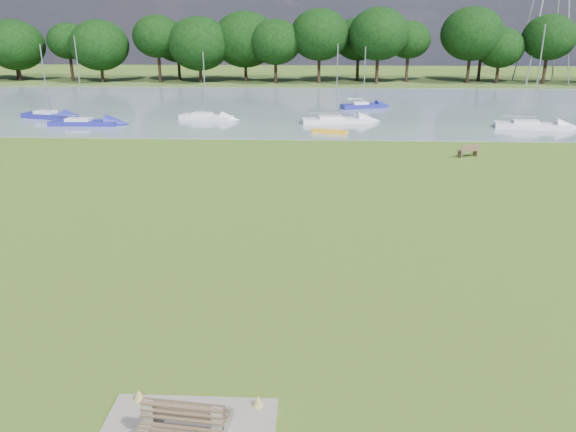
{
  "coord_description": "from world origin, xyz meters",
  "views": [
    {
      "loc": [
        2.92,
        -24.59,
        9.32
      ],
      "look_at": [
        1.86,
        -2.0,
        1.53
      ],
      "focal_mm": 35.0,
      "sensor_mm": 36.0,
      "label": 1
    }
  ],
  "objects_px": {
    "bench_pair": "(184,424)",
    "sailboat_6": "(205,115)",
    "sailboat_0": "(49,114)",
    "sailboat_5": "(363,104)",
    "riverbank_bench": "(469,151)",
    "sailboat_4": "(83,121)",
    "sailboat_3": "(531,123)",
    "kayak": "(330,132)",
    "sailboat_2": "(335,119)"
  },
  "relations": [
    {
      "from": "sailboat_0",
      "to": "sailboat_3",
      "type": "height_order",
      "value": "sailboat_3"
    },
    {
      "from": "sailboat_0",
      "to": "sailboat_6",
      "type": "relative_size",
      "value": 1.1
    },
    {
      "from": "sailboat_6",
      "to": "kayak",
      "type": "bearing_deg",
      "value": -14.82
    },
    {
      "from": "sailboat_3",
      "to": "sailboat_0",
      "type": "bearing_deg",
      "value": -174.89
    },
    {
      "from": "sailboat_3",
      "to": "sailboat_4",
      "type": "distance_m",
      "value": 42.15
    },
    {
      "from": "riverbank_bench",
      "to": "sailboat_0",
      "type": "relative_size",
      "value": 0.22
    },
    {
      "from": "sailboat_5",
      "to": "riverbank_bench",
      "type": "bearing_deg",
      "value": -94.77
    },
    {
      "from": "riverbank_bench",
      "to": "sailboat_5",
      "type": "xyz_separation_m",
      "value": [
        -5.8,
        24.34,
        0.01
      ]
    },
    {
      "from": "kayak",
      "to": "sailboat_3",
      "type": "height_order",
      "value": "sailboat_3"
    },
    {
      "from": "riverbank_bench",
      "to": "kayak",
      "type": "bearing_deg",
      "value": 116.96
    },
    {
      "from": "sailboat_2",
      "to": "sailboat_6",
      "type": "relative_size",
      "value": 1.12
    },
    {
      "from": "bench_pair",
      "to": "sailboat_2",
      "type": "bearing_deg",
      "value": 89.99
    },
    {
      "from": "sailboat_4",
      "to": "sailboat_6",
      "type": "relative_size",
      "value": 1.23
    },
    {
      "from": "sailboat_0",
      "to": "sailboat_6",
      "type": "height_order",
      "value": "sailboat_0"
    },
    {
      "from": "kayak",
      "to": "sailboat_6",
      "type": "distance_m",
      "value": 14.16
    },
    {
      "from": "sailboat_6",
      "to": "bench_pair",
      "type": "bearing_deg",
      "value": -65.93
    },
    {
      "from": "sailboat_0",
      "to": "sailboat_4",
      "type": "bearing_deg",
      "value": -20.64
    },
    {
      "from": "bench_pair",
      "to": "sailboat_6",
      "type": "distance_m",
      "value": 46.51
    },
    {
      "from": "riverbank_bench",
      "to": "kayak",
      "type": "distance_m",
      "value": 13.18
    },
    {
      "from": "riverbank_bench",
      "to": "sailboat_0",
      "type": "bearing_deg",
      "value": 135.97
    },
    {
      "from": "sailboat_0",
      "to": "bench_pair",
      "type": "bearing_deg",
      "value": -46.34
    },
    {
      "from": "bench_pair",
      "to": "sailboat_4",
      "type": "relative_size",
      "value": 0.25
    },
    {
      "from": "riverbank_bench",
      "to": "sailboat_5",
      "type": "distance_m",
      "value": 25.02
    },
    {
      "from": "sailboat_2",
      "to": "sailboat_5",
      "type": "xyz_separation_m",
      "value": [
        3.49,
        10.13,
        0.05
      ]
    },
    {
      "from": "sailboat_3",
      "to": "sailboat_6",
      "type": "distance_m",
      "value": 31.24
    },
    {
      "from": "bench_pair",
      "to": "sailboat_6",
      "type": "relative_size",
      "value": 0.31
    },
    {
      "from": "bench_pair",
      "to": "sailboat_0",
      "type": "xyz_separation_m",
      "value": [
        -24.27,
        45.91,
        -0.03
      ]
    },
    {
      "from": "sailboat_5",
      "to": "sailboat_4",
      "type": "bearing_deg",
      "value": -173.83
    },
    {
      "from": "sailboat_2",
      "to": "sailboat_3",
      "type": "distance_m",
      "value": 18.14
    },
    {
      "from": "sailboat_6",
      "to": "sailboat_5",
      "type": "bearing_deg",
      "value": 42.23
    },
    {
      "from": "sailboat_3",
      "to": "sailboat_2",
      "type": "bearing_deg",
      "value": -177.55
    },
    {
      "from": "sailboat_3",
      "to": "bench_pair",
      "type": "bearing_deg",
      "value": -109.01
    },
    {
      "from": "sailboat_4",
      "to": "sailboat_2",
      "type": "bearing_deg",
      "value": 4.48
    },
    {
      "from": "sailboat_4",
      "to": "sailboat_3",
      "type": "bearing_deg",
      "value": -0.92
    },
    {
      "from": "riverbank_bench",
      "to": "sailboat_2",
      "type": "xyz_separation_m",
      "value": [
        -9.29,
        14.21,
        -0.03
      ]
    },
    {
      "from": "kayak",
      "to": "bench_pair",
      "type": "bearing_deg",
      "value": -78.88
    },
    {
      "from": "bench_pair",
      "to": "kayak",
      "type": "relative_size",
      "value": 0.66
    },
    {
      "from": "sailboat_4",
      "to": "sailboat_5",
      "type": "height_order",
      "value": "sailboat_4"
    },
    {
      "from": "sailboat_5",
      "to": "sailboat_2",
      "type": "bearing_deg",
      "value": -127.18
    },
    {
      "from": "sailboat_5",
      "to": "kayak",
      "type": "bearing_deg",
      "value": -122.94
    },
    {
      "from": "riverbank_bench",
      "to": "sailboat_2",
      "type": "height_order",
      "value": "sailboat_2"
    },
    {
      "from": "sailboat_0",
      "to": "sailboat_4",
      "type": "xyz_separation_m",
      "value": [
        5.09,
        -3.75,
        -0.06
      ]
    },
    {
      "from": "bench_pair",
      "to": "sailboat_6",
      "type": "height_order",
      "value": "sailboat_6"
    },
    {
      "from": "bench_pair",
      "to": "kayak",
      "type": "bearing_deg",
      "value": 90.03
    },
    {
      "from": "kayak",
      "to": "sailboat_6",
      "type": "height_order",
      "value": "sailboat_6"
    },
    {
      "from": "sailboat_0",
      "to": "sailboat_5",
      "type": "xyz_separation_m",
      "value": [
        32.72,
        8.74,
        0.0
      ]
    },
    {
      "from": "sailboat_2",
      "to": "sailboat_4",
      "type": "distance_m",
      "value": 24.26
    },
    {
      "from": "bench_pair",
      "to": "riverbank_bench",
      "type": "xyz_separation_m",
      "value": [
        14.25,
        30.31,
        -0.04
      ]
    },
    {
      "from": "bench_pair",
      "to": "sailboat_4",
      "type": "height_order",
      "value": "sailboat_4"
    },
    {
      "from": "sailboat_6",
      "to": "sailboat_3",
      "type": "bearing_deg",
      "value": 7.62
    }
  ]
}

